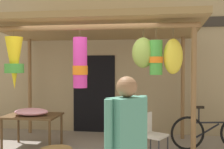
# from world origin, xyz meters

# --- Properties ---
(shop_facade) EXTENTS (10.40, 0.29, 4.52)m
(shop_facade) POSITION_xyz_m (-0.00, 2.28, 2.26)
(shop_facade) COLOR #9E8966
(shop_facade) RESTS_ON ground_plane
(market_stall_canopy) EXTENTS (4.34, 2.32, 2.69)m
(market_stall_canopy) POSITION_xyz_m (-0.03, 0.70, 2.33)
(market_stall_canopy) COLOR brown
(market_stall_canopy) RESTS_ON ground_plane
(display_table) EXTENTS (1.12, 0.80, 0.70)m
(display_table) POSITION_xyz_m (-1.33, 0.57, 0.62)
(display_table) COLOR brown
(display_table) RESTS_ON ground_plane
(flower_heap_on_table) EXTENTS (0.71, 0.49, 0.15)m
(flower_heap_on_table) POSITION_xyz_m (-1.31, 0.49, 0.77)
(flower_heap_on_table) COLOR pink
(flower_heap_on_table) RESTS_ON display_table
(folding_chair) EXTENTS (0.54, 0.54, 0.84)m
(folding_chair) POSITION_xyz_m (1.14, 0.26, 0.50)
(folding_chair) COLOR beige
(folding_chair) RESTS_ON ground_plane
(parked_bicycle) EXTENTS (1.73, 0.49, 0.92)m
(parked_bicycle) POSITION_xyz_m (2.39, 1.06, 0.35)
(parked_bicycle) COLOR black
(parked_bicycle) RESTS_ON ground_plane
(customer_foreground) EXTENTS (0.42, 0.48, 1.62)m
(customer_foreground) POSITION_xyz_m (0.91, -2.03, 0.95)
(customer_foreground) COLOR orange
(customer_foreground) RESTS_ON ground_plane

